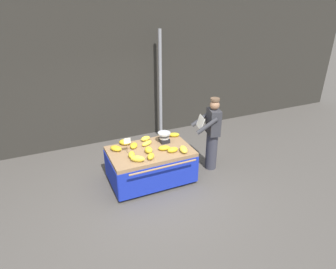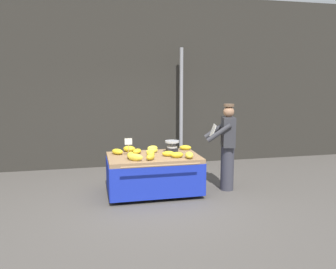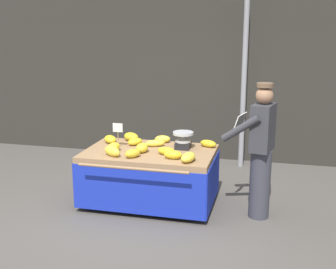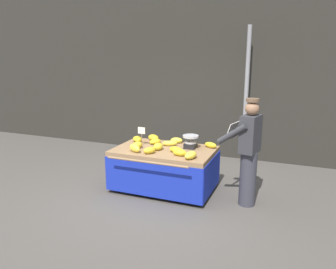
{
  "view_description": "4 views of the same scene",
  "coord_description": "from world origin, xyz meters",
  "views": [
    {
      "loc": [
        -1.79,
        -4.62,
        3.61
      ],
      "look_at": [
        0.51,
        0.5,
        0.98
      ],
      "focal_mm": 30.83,
      "sensor_mm": 36.0,
      "label": 1
    },
    {
      "loc": [
        -1.08,
        -5.83,
        2.15
      ],
      "look_at": [
        0.36,
        0.48,
        1.13
      ],
      "focal_mm": 36.43,
      "sensor_mm": 36.0,
      "label": 2
    },
    {
      "loc": [
        1.65,
        -4.95,
        2.34
      ],
      "look_at": [
        0.31,
        0.45,
        0.98
      ],
      "focal_mm": 46.35,
      "sensor_mm": 36.0,
      "label": 3
    },
    {
      "loc": [
        2.15,
        -4.62,
        2.31
      ],
      "look_at": [
        0.14,
        0.4,
        1.02
      ],
      "focal_mm": 34.55,
      "sensor_mm": 36.0,
      "label": 4
    }
  ],
  "objects": [
    {
      "name": "banana_bunch_9",
      "position": [
        -0.35,
        0.86,
        0.81
      ],
      "size": [
        0.3,
        0.28,
        0.12
      ],
      "primitive_type": "ellipsoid",
      "rotation": [
        0.0,
        0.0,
        1.01
      ],
      "color": "gold",
      "rests_on": "banana_cart"
    },
    {
      "name": "banana_bunch_3",
      "position": [
        0.45,
        0.13,
        0.8
      ],
      "size": [
        0.23,
        0.13,
        0.11
      ],
      "primitive_type": "ellipsoid",
      "rotation": [
        0.0,
        0.0,
        1.58
      ],
      "color": "gold",
      "rests_on": "banana_cart"
    },
    {
      "name": "street_pole",
      "position": [
        1.13,
        2.4,
        1.48
      ],
      "size": [
        0.09,
        0.09,
        2.96
      ],
      "primitive_type": "cylinder",
      "color": "gray",
      "rests_on": "ground"
    },
    {
      "name": "banana_bunch_0",
      "position": [
        -0.22,
        0.65,
        0.8
      ],
      "size": [
        0.25,
        0.28,
        0.1
      ],
      "primitive_type": "ellipsoid",
      "rotation": [
        0.0,
        0.0,
        2.63
      ],
      "color": "gold",
      "rests_on": "banana_cart"
    },
    {
      "name": "weighing_scale",
      "position": [
        0.47,
        0.63,
        0.87
      ],
      "size": [
        0.28,
        0.28,
        0.23
      ],
      "color": "black",
      "rests_on": "banana_cart"
    },
    {
      "name": "banana_bunch_6",
      "position": [
        0.79,
        0.79,
        0.8
      ],
      "size": [
        0.27,
        0.2,
        0.1
      ],
      "primitive_type": "ellipsoid",
      "rotation": [
        0.0,
        0.0,
        1.17
      ],
      "color": "gold",
      "rests_on": "banana_cart"
    },
    {
      "name": "back_wall",
      "position": [
        0.0,
        2.85,
        2.13
      ],
      "size": [
        16.0,
        0.24,
        4.26
      ],
      "primitive_type": "cube",
      "color": "#2D2B26",
      "rests_on": "ground"
    },
    {
      "name": "price_sign",
      "position": [
        -0.41,
        0.47,
        1.0
      ],
      "size": [
        0.14,
        0.01,
        0.34
      ],
      "color": "#997A51",
      "rests_on": "banana_cart"
    },
    {
      "name": "banana_bunch_8",
      "position": [
        -0.02,
        0.31,
        0.81
      ],
      "size": [
        0.17,
        0.22,
        0.13
      ],
      "primitive_type": "ellipsoid",
      "rotation": [
        0.0,
        0.0,
        3.06
      ],
      "color": "yellow",
      "rests_on": "banana_cart"
    },
    {
      "name": "banana_bunch_4",
      "position": [
        -0.34,
        0.06,
        0.81
      ],
      "size": [
        0.3,
        0.24,
        0.13
      ],
      "primitive_type": "ellipsoid",
      "rotation": [
        0.0,
        0.0,
        1.02
      ],
      "color": "yellow",
      "rests_on": "banana_cart"
    },
    {
      "name": "banana_bunch_2",
      "position": [
        -0.6,
        0.67,
        0.8
      ],
      "size": [
        0.29,
        0.3,
        0.11
      ],
      "primitive_type": "ellipsoid",
      "rotation": [
        0.0,
        0.0,
        0.69
      ],
      "color": "gold",
      "rests_on": "banana_cart"
    },
    {
      "name": "banana_bunch_1",
      "position": [
        0.12,
        0.87,
        0.8
      ],
      "size": [
        0.25,
        0.18,
        0.11
      ],
      "primitive_type": "ellipsoid",
      "rotation": [
        0.0,
        0.0,
        1.8
      ],
      "color": "yellow",
      "rests_on": "banana_cart"
    },
    {
      "name": "vendor_person",
      "position": [
        1.51,
        0.33,
        0.87
      ],
      "size": [
        0.65,
        0.6,
        1.71
      ],
      "color": "#383842",
      "rests_on": "ground"
    },
    {
      "name": "banana_bunch_12",
      "position": [
        0.66,
        0.05,
        0.81
      ],
      "size": [
        0.21,
        0.31,
        0.11
      ],
      "primitive_type": "ellipsoid",
      "rotation": [
        0.0,
        0.0,
        2.93
      ],
      "color": "yellow",
      "rests_on": "banana_cart"
    },
    {
      "name": "ground_plane",
      "position": [
        0.0,
        0.0,
        0.0
      ],
      "size": [
        60.0,
        60.0,
        0.0
      ],
      "primitive_type": "plane",
      "color": "#514C47"
    },
    {
      "name": "banana_bunch_7",
      "position": [
        -0.06,
        0.06,
        0.81
      ],
      "size": [
        0.23,
        0.26,
        0.11
      ],
      "primitive_type": "ellipsoid",
      "rotation": [
        0.0,
        0.0,
        2.53
      ],
      "color": "gold",
      "rests_on": "banana_cart"
    },
    {
      "name": "banana_bunch_11",
      "position": [
        -0.39,
        0.26,
        0.81
      ],
      "size": [
        0.19,
        0.24,
        0.12
      ],
      "primitive_type": "ellipsoid",
      "rotation": [
        0.0,
        0.0,
        2.86
      ],
      "color": "yellow",
      "rests_on": "banana_cart"
    },
    {
      "name": "banana_bunch_5",
      "position": [
        0.07,
        0.65,
        0.8
      ],
      "size": [
        0.29,
        0.21,
        0.09
      ],
      "primitive_type": "ellipsoid",
      "rotation": [
        0.0,
        0.0,
        2.0
      ],
      "color": "yellow",
      "rests_on": "banana_cart"
    },
    {
      "name": "banana_bunch_10",
      "position": [
        0.32,
        0.29,
        0.8
      ],
      "size": [
        0.28,
        0.2,
        0.1
      ],
      "primitive_type": "ellipsoid",
      "rotation": [
        0.0,
        0.0,
        1.31
      ],
      "color": "gold",
      "rests_on": "banana_cart"
    },
    {
      "name": "banana_cart",
      "position": [
        0.06,
        0.42,
        0.55
      ],
      "size": [
        1.75,
        1.31,
        0.75
      ],
      "color": "#93704C",
      "rests_on": "ground"
    }
  ]
}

